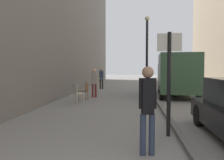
{
  "coord_description": "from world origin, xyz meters",
  "views": [
    {
      "loc": [
        0.46,
        -1.5,
        1.74
      ],
      "look_at": [
        -0.78,
        11.57,
        1.03
      ],
      "focal_mm": 38.69,
      "sensor_mm": 36.0,
      "label": 1
    }
  ],
  "objects": [
    {
      "name": "cafe_chair_near_window",
      "position": [
        -2.14,
        10.85,
        0.55
      ],
      "size": [
        0.49,
        0.49,
        0.94
      ],
      "rotation": [
        0.0,
        0.0,
        1.45
      ],
      "color": "brown",
      "rests_on": "ground_plane"
    },
    {
      "name": "delivery_van",
      "position": [
        2.94,
        13.16,
        1.32
      ],
      "size": [
        2.45,
        5.54,
        2.47
      ],
      "rotation": [
        0.0,
        0.0,
        -0.07
      ],
      "color": "#335138",
      "rests_on": "ground_plane"
    },
    {
      "name": "pedestrian_main_foreground",
      "position": [
        -2.13,
        17.07,
        0.96
      ],
      "size": [
        0.33,
        0.22,
        1.67
      ],
      "rotation": [
        0.0,
        0.0,
        0.14
      ],
      "color": "black",
      "rests_on": "ground_plane"
    },
    {
      "name": "street_sign_post",
      "position": [
        1.31,
        4.6,
        1.55
      ],
      "size": [
        0.6,
        0.11,
        2.6
      ],
      "rotation": [
        0.0,
        0.0,
        3.01
      ],
      "color": "black",
      "rests_on": "ground_plane"
    },
    {
      "name": "cafe_chair_by_doorway",
      "position": [
        -2.27,
        9.75,
        0.55
      ],
      "size": [
        0.62,
        0.62,
        0.94
      ],
      "rotation": [
        0.0,
        0.0,
        5.39
      ],
      "color": "#B7B2A8",
      "rests_on": "ground_plane"
    },
    {
      "name": "ground_plane",
      "position": [
        0.0,
        12.0,
        0.0
      ],
      "size": [
        80.0,
        80.0,
        0.0
      ],
      "primitive_type": "plane",
      "color": "gray"
    },
    {
      "name": "pedestrian_far_crossing",
      "position": [
        0.71,
        3.22,
        1.01
      ],
      "size": [
        0.35,
        0.23,
        1.75
      ],
      "rotation": [
        0.0,
        0.0,
        3.28
      ],
      "color": "#2D3851",
      "rests_on": "ground_plane"
    },
    {
      "name": "lamp_post",
      "position": [
        1.18,
        13.15,
        2.72
      ],
      "size": [
        0.28,
        0.28,
        4.76
      ],
      "color": "black",
      "rests_on": "ground_plane"
    },
    {
      "name": "kerb_strip",
      "position": [
        1.58,
        12.0,
        0.06
      ],
      "size": [
        0.16,
        40.0,
        0.12
      ],
      "primitive_type": "cube",
      "color": "#615F5B",
      "rests_on": "ground_plane"
    },
    {
      "name": "pedestrian_mid_block",
      "position": [
        -1.85,
        12.05,
        0.95
      ],
      "size": [
        0.32,
        0.22,
        1.65
      ],
      "rotation": [
        0.0,
        0.0,
        0.18
      ],
      "color": "maroon",
      "rests_on": "ground_plane"
    }
  ]
}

